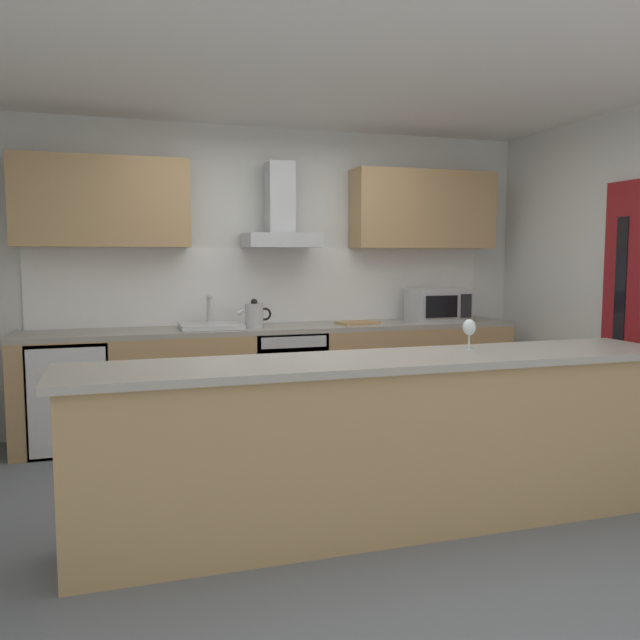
# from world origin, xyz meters

# --- Properties ---
(ground) EXTENTS (5.76, 4.70, 0.02)m
(ground) POSITION_xyz_m (0.00, 0.00, -0.01)
(ground) COLOR slate
(ceiling) EXTENTS (5.76, 4.70, 0.02)m
(ceiling) POSITION_xyz_m (0.00, 0.00, 2.61)
(ceiling) COLOR white
(wall_back) EXTENTS (5.76, 0.12, 2.60)m
(wall_back) POSITION_xyz_m (0.00, 1.91, 1.30)
(wall_back) COLOR silver
(wall_back) RESTS_ON ground
(backsplash_tile) EXTENTS (4.05, 0.02, 0.66)m
(backsplash_tile) POSITION_xyz_m (0.00, 1.84, 1.23)
(backsplash_tile) COLOR white
(counter_back) EXTENTS (4.19, 0.60, 0.90)m
(counter_back) POSITION_xyz_m (0.00, 1.53, 0.45)
(counter_back) COLOR tan
(counter_back) RESTS_ON ground
(counter_island) EXTENTS (3.42, 0.64, 0.95)m
(counter_island) POSITION_xyz_m (0.06, -0.60, 0.48)
(counter_island) COLOR tan
(counter_island) RESTS_ON ground
(upper_cabinets) EXTENTS (4.13, 0.32, 0.70)m
(upper_cabinets) POSITION_xyz_m (-0.00, 1.68, 1.91)
(upper_cabinets) COLOR tan
(oven) EXTENTS (0.60, 0.62, 0.80)m
(oven) POSITION_xyz_m (0.04, 1.50, 0.46)
(oven) COLOR slate
(oven) RESTS_ON ground
(refrigerator) EXTENTS (0.58, 0.60, 0.85)m
(refrigerator) POSITION_xyz_m (-1.67, 1.50, 0.43)
(refrigerator) COLOR white
(refrigerator) RESTS_ON ground
(microwave) EXTENTS (0.50, 0.38, 0.30)m
(microwave) POSITION_xyz_m (1.45, 1.48, 1.05)
(microwave) COLOR #B7BABC
(microwave) RESTS_ON counter_back
(sink) EXTENTS (0.50, 0.40, 0.26)m
(sink) POSITION_xyz_m (-0.58, 1.51, 0.93)
(sink) COLOR silver
(sink) RESTS_ON counter_back
(kettle) EXTENTS (0.29, 0.15, 0.24)m
(kettle) POSITION_xyz_m (-0.23, 1.47, 1.01)
(kettle) COLOR #B7BABC
(kettle) RESTS_ON counter_back
(range_hood) EXTENTS (0.62, 0.45, 0.72)m
(range_hood) POSITION_xyz_m (0.04, 1.63, 1.79)
(range_hood) COLOR #B7BABC
(wine_glass) EXTENTS (0.08, 0.08, 0.18)m
(wine_glass) POSITION_xyz_m (0.62, -0.48, 1.07)
(wine_glass) COLOR silver
(wine_glass) RESTS_ON counter_island
(chopping_board) EXTENTS (0.37, 0.28, 0.02)m
(chopping_board) POSITION_xyz_m (0.68, 1.48, 0.91)
(chopping_board) COLOR tan
(chopping_board) RESTS_ON counter_back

